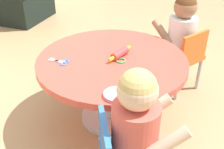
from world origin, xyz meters
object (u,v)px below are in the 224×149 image
Objects in this scene: craft_scissors at (61,62)px; seated_child_left at (137,122)px; child_chair_right at (182,56)px; craft_table at (112,72)px; seated_child_right at (182,28)px; rolling_pin at (120,53)px.

seated_child_left is at bearing -111.49° from craft_scissors.
seated_child_left reaches higher than child_chair_right.
child_chair_right is 3.86× the size of craft_scissors.
craft_table is at bearing 157.02° from child_chair_right.
craft_table is 0.68m from seated_child_right.
rolling_pin is 1.66× the size of craft_scissors.
rolling_pin is at bearing 157.92° from child_chair_right.
child_chair_right is at bearing -22.98° from craft_table.
child_chair_right is (1.11, 0.19, -0.23)m from seated_child_left.
rolling_pin is (0.54, 0.42, -0.02)m from seated_child_left.
child_chair_right is 0.99m from craft_scissors.
craft_table is 4.22× the size of rolling_pin.
child_chair_right is 0.65m from rolling_pin.
craft_scissors is at bearing 151.39° from seated_child_right.
seated_child_right is 0.97m from craft_scissors.
rolling_pin is at bearing -45.38° from craft_scissors.
seated_child_left is 1.14m from child_chair_right.
child_chair_right is at bearing -22.08° from rolling_pin.
seated_child_right is at bearing 11.51° from seated_child_left.
craft_table is at bearing 160.44° from seated_child_right.
seated_child_right reaches higher than child_chair_right.
child_chair_right is at bearing -30.94° from craft_scissors.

